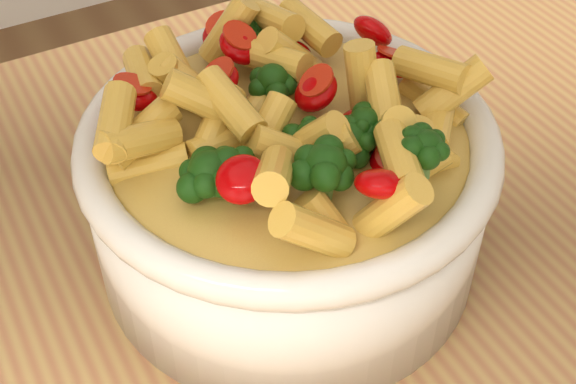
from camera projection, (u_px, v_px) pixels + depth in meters
name	position (u px, v px, depth m)	size (l,w,h in m)	color
serving_bowl	(288.00, 190.00, 0.54)	(0.27, 0.27, 0.12)	white
pasta_salad	(288.00, 105.00, 0.49)	(0.22, 0.22, 0.05)	#FBC24F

